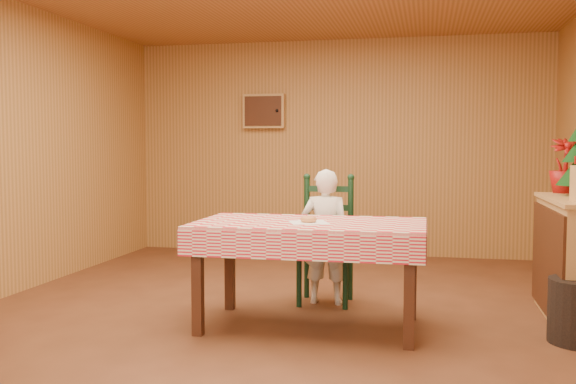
# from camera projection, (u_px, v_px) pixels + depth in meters

# --- Properties ---
(ground) EXTENTS (6.00, 6.00, 0.00)m
(ground) POSITION_uv_depth(u_px,v_px,m) (283.00, 316.00, 4.97)
(ground) COLOR brown
(ground) RESTS_ON ground
(cabin_walls) EXTENTS (5.10, 6.05, 2.65)m
(cabin_walls) POSITION_uv_depth(u_px,v_px,m) (296.00, 85.00, 5.36)
(cabin_walls) COLOR #B58041
(cabin_walls) RESTS_ON ground
(dining_table) EXTENTS (1.66, 0.96, 0.77)m
(dining_table) POSITION_uv_depth(u_px,v_px,m) (310.00, 233.00, 4.62)
(dining_table) COLOR #452212
(dining_table) RESTS_ON ground
(ladder_chair) EXTENTS (0.44, 0.40, 1.08)m
(ladder_chair) POSITION_uv_depth(u_px,v_px,m) (326.00, 243.00, 5.40)
(ladder_chair) COLOR black
(ladder_chair) RESTS_ON ground
(seated_child) EXTENTS (0.41, 0.27, 1.12)m
(seated_child) POSITION_uv_depth(u_px,v_px,m) (325.00, 237.00, 5.34)
(seated_child) COLOR white
(seated_child) RESTS_ON ground
(napkin) EXTENTS (0.34, 0.34, 0.00)m
(napkin) POSITION_uv_depth(u_px,v_px,m) (309.00, 222.00, 4.56)
(napkin) COLOR white
(napkin) RESTS_ON dining_table
(donut) EXTENTS (0.16, 0.16, 0.04)m
(donut) POSITION_uv_depth(u_px,v_px,m) (309.00, 219.00, 4.56)
(donut) COLOR #D98C4E
(donut) RESTS_ON napkin
(flower_arrangement) EXTENTS (0.33, 0.33, 0.45)m
(flower_arrangement) POSITION_uv_depth(u_px,v_px,m) (565.00, 166.00, 5.26)
(flower_arrangement) COLOR #9A100E
(flower_arrangement) RESTS_ON shelf_unit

